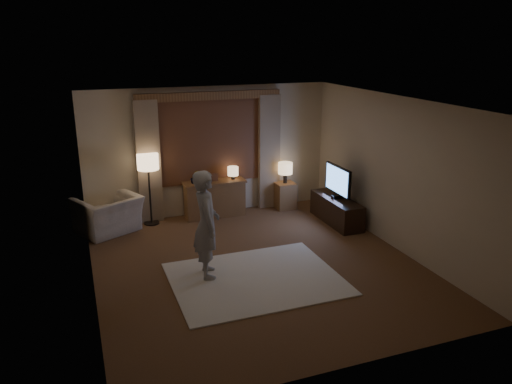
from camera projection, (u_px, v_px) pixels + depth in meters
name	position (u px, v px, depth m)	size (l,w,h in m)	color
room	(247.00, 178.00, 8.05)	(5.04, 5.54, 2.64)	brown
rug	(256.00, 279.00, 7.55)	(2.50, 2.00, 0.02)	silver
sideboard	(215.00, 200.00, 10.13)	(1.20, 0.40, 0.70)	brown
picture_frame	(214.00, 178.00, 10.00)	(0.16, 0.02, 0.20)	brown
plant	(194.00, 178.00, 9.85)	(0.17, 0.13, 0.30)	#999999
table_lamp_sideboard	(233.00, 172.00, 10.10)	(0.22, 0.22, 0.30)	black
floor_lamp	(148.00, 166.00, 9.46)	(0.41, 0.41, 1.40)	black
armchair	(108.00, 215.00, 9.29)	(1.06, 0.93, 0.69)	beige
side_table	(285.00, 195.00, 10.62)	(0.40, 0.40, 0.56)	brown
table_lamp_side	(285.00, 169.00, 10.44)	(0.30, 0.30, 0.44)	black
tv_stand	(336.00, 210.00, 9.81)	(0.45, 1.40, 0.50)	black
tv	(338.00, 181.00, 9.63)	(0.22, 0.89, 0.64)	black
person	(206.00, 224.00, 7.43)	(0.60, 0.40, 1.66)	#A29C96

